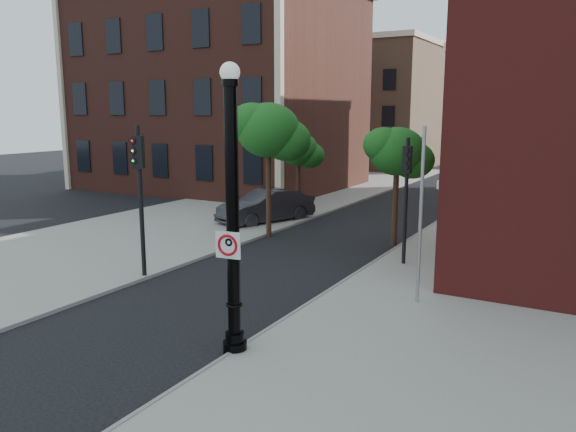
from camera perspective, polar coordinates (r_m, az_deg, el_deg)
The scene contains 16 objects.
ground at distance 15.31m, azimuth -10.69°, elevation -11.38°, with size 120.00×120.00×0.00m, color black.
sidewalk_right at distance 21.76m, azimuth 19.87°, elevation -5.01°, with size 8.00×60.00×0.12m, color gray.
sidewalk_left at distance 34.54m, azimuth -2.89°, elevation 1.26°, with size 10.00×50.00×0.12m, color gray.
curb_edge at distance 22.69m, azimuth 9.99°, elevation -3.86°, with size 0.10×60.00×0.14m, color gray.
victorian_building at distance 43.07m, azimuth -6.73°, elevation 14.66°, with size 18.60×14.60×17.95m.
bg_building_tan_a at distance 58.75m, azimuth 8.44°, elevation 10.85°, with size 12.00×12.00×12.00m, color #8B644B.
bg_building_red at distance 71.98m, azimuth 12.52°, elevation 9.87°, with size 12.00×12.00×10.00m, color maroon.
lamppost at distance 12.86m, azimuth -5.64°, elevation -0.99°, with size 0.57×0.57×6.74m.
no_parking_sign at distance 12.83m, azimuth -6.11°, elevation -2.93°, with size 0.63×0.13×0.63m.
parked_car at distance 28.86m, azimuth -2.25°, elevation 1.00°, with size 1.81×5.19×1.71m, color #2A292E.
traffic_signal_left at distance 19.38m, azimuth -14.88°, elevation 3.84°, with size 0.42×0.46×5.22m.
traffic_signal_right at distance 20.73m, azimuth 11.94°, elevation 3.53°, with size 0.30×0.39×4.76m.
utility_pole at distance 16.60m, azimuth 13.31°, elevation -0.25°, with size 0.11×0.11×5.28m, color #999999.
street_tree_a at distance 25.17m, azimuth -1.89°, elevation 8.58°, with size 3.36×3.04×6.06m.
street_tree_b at distance 30.66m, azimuth 1.14°, elevation 6.70°, with size 2.52×2.28×4.54m.
street_tree_c at distance 23.89m, azimuth 11.13°, elevation 6.32°, with size 2.79×2.53×5.04m.
Camera 1 is at (9.30, -10.75, 5.70)m, focal length 35.00 mm.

